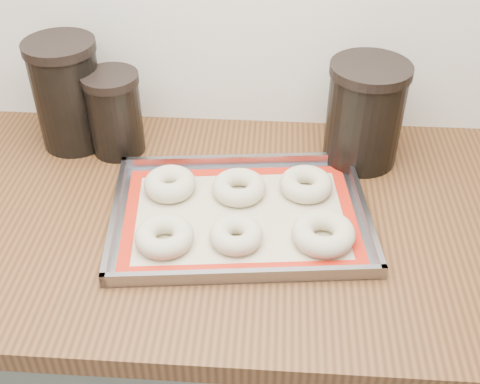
# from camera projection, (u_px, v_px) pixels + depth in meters

# --- Properties ---
(cabinet) EXTENTS (3.00, 0.65, 0.86)m
(cabinet) POSITION_uv_depth(u_px,v_px,m) (188.00, 363.00, 1.41)
(cabinet) COLOR slate
(cabinet) RESTS_ON floor
(countertop) EXTENTS (3.06, 0.68, 0.04)m
(countertop) POSITION_uv_depth(u_px,v_px,m) (175.00, 217.00, 1.13)
(countertop) COLOR brown
(countertop) RESTS_ON cabinet
(baking_tray) EXTENTS (0.49, 0.38, 0.03)m
(baking_tray) POSITION_uv_depth(u_px,v_px,m) (240.00, 215.00, 1.09)
(baking_tray) COLOR gray
(baking_tray) RESTS_ON countertop
(baking_mat) EXTENTS (0.45, 0.33, 0.00)m
(baking_mat) POSITION_uv_depth(u_px,v_px,m) (240.00, 216.00, 1.09)
(baking_mat) COLOR #C6B793
(baking_mat) RESTS_ON baking_tray
(bagel_front_left) EXTENTS (0.13, 0.13, 0.04)m
(bagel_front_left) POSITION_uv_depth(u_px,v_px,m) (164.00, 236.00, 1.02)
(bagel_front_left) COLOR beige
(bagel_front_left) RESTS_ON baking_mat
(bagel_front_mid) EXTENTS (0.11, 0.11, 0.03)m
(bagel_front_mid) POSITION_uv_depth(u_px,v_px,m) (236.00, 235.00, 1.03)
(bagel_front_mid) COLOR beige
(bagel_front_mid) RESTS_ON baking_mat
(bagel_front_right) EXTENTS (0.12, 0.12, 0.04)m
(bagel_front_right) POSITION_uv_depth(u_px,v_px,m) (323.00, 233.00, 1.03)
(bagel_front_right) COLOR beige
(bagel_front_right) RESTS_ON baking_mat
(bagel_back_left) EXTENTS (0.11, 0.11, 0.04)m
(bagel_back_left) POSITION_uv_depth(u_px,v_px,m) (170.00, 184.00, 1.14)
(bagel_back_left) COLOR beige
(bagel_back_left) RESTS_ON baking_mat
(bagel_back_mid) EXTENTS (0.13, 0.13, 0.03)m
(bagel_back_mid) POSITION_uv_depth(u_px,v_px,m) (239.00, 187.00, 1.13)
(bagel_back_mid) COLOR beige
(bagel_back_mid) RESTS_ON baking_mat
(bagel_back_right) EXTENTS (0.11, 0.11, 0.04)m
(bagel_back_right) POSITION_uv_depth(u_px,v_px,m) (306.00, 184.00, 1.14)
(bagel_back_right) COLOR beige
(bagel_back_right) RESTS_ON baking_mat
(canister_left) EXTENTS (0.14, 0.14, 0.23)m
(canister_left) POSITION_uv_depth(u_px,v_px,m) (68.00, 94.00, 1.23)
(canister_left) COLOR black
(canister_left) RESTS_ON countertop
(canister_mid) EXTENTS (0.11, 0.11, 0.17)m
(canister_mid) POSITION_uv_depth(u_px,v_px,m) (115.00, 113.00, 1.22)
(canister_mid) COLOR black
(canister_mid) RESTS_ON countertop
(canister_right) EXTENTS (0.16, 0.16, 0.21)m
(canister_right) POSITION_uv_depth(u_px,v_px,m) (365.00, 113.00, 1.18)
(canister_right) COLOR black
(canister_right) RESTS_ON countertop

